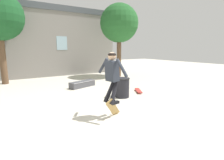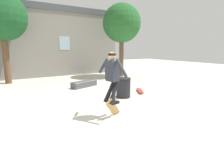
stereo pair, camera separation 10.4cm
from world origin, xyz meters
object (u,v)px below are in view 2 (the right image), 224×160
object	(u,v)px
tree_left	(2,17)
trash_bin	(123,87)
skater	(112,73)
skateboard_flipping	(113,108)
tree_right	(122,24)
skate_ledge	(84,84)
skateboard_resting	(140,90)

from	to	relation	value
tree_left	trash_bin	distance (m)	7.29
skater	skateboard_flipping	world-z (taller)	skater
skateboard_flipping	skater	bearing A→B (deg)	104.23
tree_right	skate_ledge	distance (m)	5.09
tree_right	trash_bin	size ratio (longest dim) A/B	6.20
skater	tree_right	bearing A→B (deg)	44.95
trash_bin	tree_left	bearing A→B (deg)	124.59
skateboard_flipping	skateboard_resting	world-z (taller)	skateboard_flipping
trash_bin	skateboard_resting	xyz separation A→B (m)	(1.08, 0.29, -0.33)
tree_right	skate_ledge	size ratio (longest dim) A/B	3.31
trash_bin	skateboard_flipping	bearing A→B (deg)	-133.04
skateboard_flipping	skateboard_resting	bearing A→B (deg)	2.94
skateboard_resting	tree_left	bearing A→B (deg)	-107.05
trash_bin	skateboard_flipping	xyz separation A→B (m)	(-1.38, -1.48, -0.14)
tree_left	tree_right	bearing A→B (deg)	-9.77
tree_right	skateboard_resting	distance (m)	5.54
trash_bin	skater	world-z (taller)	skater
tree_left	skateboard_flipping	bearing A→B (deg)	-71.05
tree_right	skater	size ratio (longest dim) A/B	3.38
tree_right	skateboard_resting	xyz separation A→B (m)	(-1.76, -4.03, -3.37)
skateboard_flipping	tree_right	bearing A→B (deg)	21.24
tree_left	skateboard_flipping	distance (m)	7.99
tree_right	skate_ledge	world-z (taller)	tree_right
tree_left	skateboard_flipping	world-z (taller)	tree_left
skate_ledge	skater	distance (m)	4.18
tree_right	skateboard_flipping	size ratio (longest dim) A/B	7.00
tree_right	trash_bin	xyz separation A→B (m)	(-2.84, -4.32, -3.04)
tree_left	trash_bin	world-z (taller)	tree_left
skateboard_resting	skateboard_flipping	bearing A→B (deg)	-24.48
tree_left	trash_bin	size ratio (longest dim) A/B	6.21
tree_right	tree_left	size ratio (longest dim) A/B	1.00
tree_right	skate_ledge	xyz separation A→B (m)	(-3.43, -1.82, -3.29)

